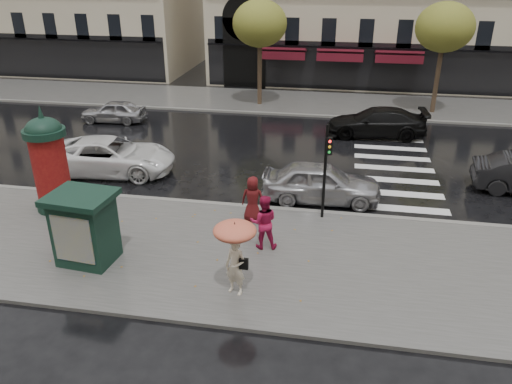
% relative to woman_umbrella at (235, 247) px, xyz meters
% --- Properties ---
extents(ground, '(160.00, 160.00, 0.00)m').
position_rel_woman_umbrella_xyz_m(ground, '(-0.81, 2.51, -1.64)').
color(ground, black).
rests_on(ground, ground).
extents(near_sidewalk, '(90.00, 7.00, 0.12)m').
position_rel_woman_umbrella_xyz_m(near_sidewalk, '(-0.81, 2.01, -1.58)').
color(near_sidewalk, '#474744').
rests_on(near_sidewalk, ground).
extents(far_sidewalk, '(90.00, 6.00, 0.12)m').
position_rel_woman_umbrella_xyz_m(far_sidewalk, '(-0.81, 21.51, -1.58)').
color(far_sidewalk, '#474744').
rests_on(far_sidewalk, ground).
extents(near_kerb, '(90.00, 0.25, 0.14)m').
position_rel_woman_umbrella_xyz_m(near_kerb, '(-0.81, 5.51, -1.57)').
color(near_kerb, slate).
rests_on(near_kerb, ground).
extents(far_kerb, '(90.00, 0.25, 0.14)m').
position_rel_woman_umbrella_xyz_m(far_kerb, '(-0.81, 18.51, -1.57)').
color(far_kerb, slate).
rests_on(far_kerb, ground).
extents(zebra_crossing, '(3.60, 11.75, 0.01)m').
position_rel_woman_umbrella_xyz_m(zebra_crossing, '(5.19, 12.11, -1.63)').
color(zebra_crossing, silver).
rests_on(zebra_crossing, ground).
extents(tree_far_left, '(3.40, 3.40, 6.64)m').
position_rel_woman_umbrella_xyz_m(tree_far_left, '(-2.81, 20.51, 3.53)').
color(tree_far_left, '#38281C').
rests_on(tree_far_left, ground).
extents(tree_far_right, '(3.40, 3.40, 6.64)m').
position_rel_woman_umbrella_xyz_m(tree_far_right, '(8.19, 20.51, 3.53)').
color(tree_far_right, '#38281C').
rests_on(tree_far_right, ground).
extents(woman_umbrella, '(1.20, 1.20, 2.30)m').
position_rel_woman_umbrella_xyz_m(woman_umbrella, '(0.00, 0.00, 0.00)').
color(woman_umbrella, beige).
rests_on(woman_umbrella, near_sidewalk).
extents(woman_red, '(1.01, 0.85, 1.86)m').
position_rel_woman_umbrella_xyz_m(woman_red, '(0.37, 2.61, -0.59)').
color(woman_red, '#A81440').
rests_on(woman_red, near_sidewalk).
extents(man_burgundy, '(0.84, 0.55, 1.71)m').
position_rel_woman_umbrella_xyz_m(man_burgundy, '(-0.31, 4.36, -0.66)').
color(man_burgundy, '#4F0F11').
rests_on(man_burgundy, near_sidewalk).
extents(morris_column, '(1.50, 1.50, 4.04)m').
position_rel_woman_umbrella_xyz_m(morris_column, '(-7.88, 4.07, 0.42)').
color(morris_column, black).
rests_on(morris_column, near_sidewalk).
extents(traffic_light, '(0.27, 0.35, 3.55)m').
position_rel_woman_umbrella_xyz_m(traffic_light, '(2.20, 5.02, 0.64)').
color(traffic_light, black).
rests_on(traffic_light, near_sidewalk).
extents(newsstand, '(2.05, 1.78, 2.30)m').
position_rel_woman_umbrella_xyz_m(newsstand, '(-4.93, 0.85, -0.33)').
color(newsstand, black).
rests_on(newsstand, near_sidewalk).
extents(car_silver, '(4.78, 2.12, 1.60)m').
position_rel_woman_umbrella_xyz_m(car_silver, '(2.00, 6.71, -0.84)').
color(car_silver, '#A6A6AB').
rests_on(car_silver, ground).
extents(car_white, '(5.99, 3.18, 1.60)m').
position_rel_woman_umbrella_xyz_m(car_white, '(-7.50, 7.98, -0.83)').
color(car_white, white).
rests_on(car_white, ground).
extents(car_black, '(5.45, 2.49, 1.55)m').
position_rel_woman_umbrella_xyz_m(car_black, '(4.48, 15.38, -0.86)').
color(car_black, black).
rests_on(car_black, ground).
extents(car_far_silver, '(3.87, 1.77, 1.29)m').
position_rel_woman_umbrella_xyz_m(car_far_silver, '(-10.70, 15.34, -0.99)').
color(car_far_silver, '#A2A2A7').
rests_on(car_far_silver, ground).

